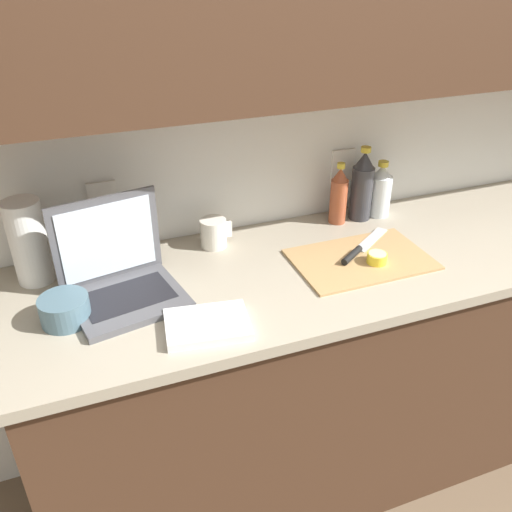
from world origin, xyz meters
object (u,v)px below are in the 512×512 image
object	(u,v)px
lemon_half_cut	(377,258)
laptop	(119,275)
bottle_water_clear	(339,196)
bowl_white	(65,310)
bottle_green_soda	(380,191)
measuring_cup	(214,233)
cutting_board	(361,259)
bottle_oil_tall	(362,186)
knife	(358,251)
paper_towel_roll	(29,242)

from	to	relation	value
lemon_half_cut	laptop	bearing A→B (deg)	171.17
laptop	lemon_half_cut	distance (m)	0.79
bottle_water_clear	bowl_white	size ratio (longest dim) A/B	1.70
bottle_green_soda	measuring_cup	xyz separation A→B (m)	(-0.64, -0.01, -0.05)
laptop	cutting_board	size ratio (longest dim) A/B	0.81
laptop	bottle_oil_tall	bearing A→B (deg)	1.28
knife	bottle_green_soda	bearing A→B (deg)	12.57
bottle_oil_tall	bottle_water_clear	distance (m)	0.10
cutting_board	bottle_green_soda	xyz separation A→B (m)	(0.23, 0.27, 0.09)
cutting_board	bowl_white	xyz separation A→B (m)	(-0.90, 0.00, 0.03)
paper_towel_roll	measuring_cup	bearing A→B (deg)	1.17
bottle_oil_tall	measuring_cup	size ratio (longest dim) A/B	2.53
cutting_board	knife	size ratio (longest dim) A/B	1.64
bottle_water_clear	bowl_white	bearing A→B (deg)	-164.27
bottle_water_clear	bottle_green_soda	bearing A→B (deg)	0.00
bottle_water_clear	bowl_white	world-z (taller)	bottle_water_clear
bottle_water_clear	paper_towel_roll	xyz separation A→B (m)	(-1.03, -0.03, 0.03)
bottle_green_soda	bowl_white	world-z (taller)	bottle_green_soda
bottle_oil_tall	bowl_white	bearing A→B (deg)	-165.59
laptop	bowl_white	world-z (taller)	laptop
bottle_oil_tall	lemon_half_cut	bearing A→B (deg)	-110.74
laptop	bowl_white	xyz separation A→B (m)	(-0.16, -0.08, -0.03)
knife	bottle_oil_tall	xyz separation A→B (m)	(0.14, 0.24, 0.11)
knife	bottle_green_soda	distance (m)	0.34
paper_towel_roll	lemon_half_cut	bearing A→B (deg)	-16.00
bottle_water_clear	cutting_board	bearing A→B (deg)	-101.99
cutting_board	bottle_green_soda	bearing A→B (deg)	50.03
bottle_water_clear	paper_towel_roll	size ratio (longest dim) A/B	0.87
knife	bottle_water_clear	bearing A→B (deg)	43.27
measuring_cup	bowl_white	bearing A→B (deg)	-152.41
laptop	paper_towel_roll	xyz separation A→B (m)	(-0.23, 0.17, 0.06)
laptop	bottle_water_clear	world-z (taller)	laptop
cutting_board	lemon_half_cut	xyz separation A→B (m)	(0.03, -0.04, 0.02)
laptop	knife	bearing A→B (deg)	-14.42
knife	bottle_water_clear	distance (m)	0.26
bottle_water_clear	measuring_cup	bearing A→B (deg)	-178.33
knife	bowl_white	xyz separation A→B (m)	(-0.91, -0.03, 0.02)
laptop	cutting_board	world-z (taller)	laptop
bottle_green_soda	bottle_oil_tall	world-z (taller)	bottle_oil_tall
laptop	bottle_water_clear	size ratio (longest dim) A/B	1.56
paper_towel_roll	bottle_green_soda	bearing A→B (deg)	1.20
bottle_water_clear	paper_towel_roll	world-z (taller)	paper_towel_roll
lemon_half_cut	bottle_green_soda	world-z (taller)	bottle_green_soda
cutting_board	bottle_oil_tall	xyz separation A→B (m)	(0.15, 0.27, 0.12)
bottle_oil_tall	knife	bearing A→B (deg)	-121.12
knife	lemon_half_cut	size ratio (longest dim) A/B	4.16
bottle_green_soda	paper_towel_roll	distance (m)	1.20
measuring_cup	paper_towel_roll	bearing A→B (deg)	-178.83
bottle_green_soda	bowl_white	xyz separation A→B (m)	(-1.13, -0.27, -0.06)
bottle_green_soda	paper_towel_roll	xyz separation A→B (m)	(-1.20, -0.03, 0.03)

